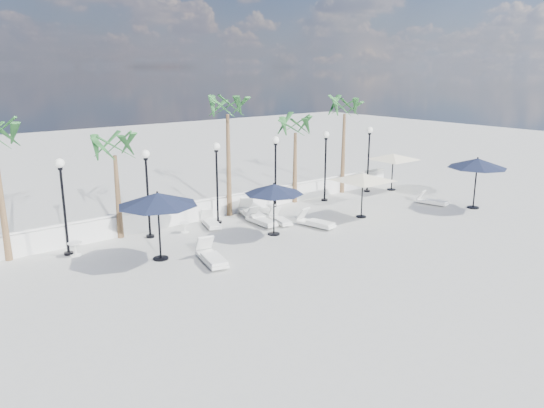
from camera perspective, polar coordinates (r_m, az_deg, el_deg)
ground at (r=20.41m, az=4.21°, el=-6.13°), size 100.00×100.00×0.00m
balustrade at (r=25.99m, az=-7.04°, el=-0.57°), size 26.00×0.30×1.01m
lamppost_1 at (r=21.84m, az=-21.59°, el=1.08°), size 0.36×0.36×3.84m
lamppost_2 at (r=23.06m, az=-13.30°, el=2.39°), size 0.36×0.36×3.84m
lamppost_3 at (r=24.71m, az=-5.96°, el=3.50°), size 0.36×0.36×3.84m
lamppost_4 at (r=26.72m, az=0.38°, el=4.41°), size 0.36×0.36×3.84m
lamppost_5 at (r=29.02m, az=5.79°, el=5.14°), size 0.36×0.36×3.84m
lamppost_6 at (r=31.53m, az=10.37°, el=5.73°), size 0.36×0.36×3.84m
palm_1 at (r=23.17m, az=-16.58°, el=5.41°), size 2.60×2.60×4.70m
palm_2 at (r=25.67m, az=-4.81°, el=9.85°), size 2.60×2.60×6.10m
palm_3 at (r=28.39m, az=2.53°, el=7.97°), size 2.60×2.60×4.90m
palm_4 at (r=30.86m, az=7.82°, el=9.82°), size 2.60×2.60×5.70m
lounger_1 at (r=20.18m, az=-6.51°, el=-5.64°), size 1.13×2.16×0.77m
lounger_2 at (r=24.71m, az=-6.62°, el=-1.95°), size 1.04×1.82×0.65m
lounger_3 at (r=25.05m, az=0.89°, el=-1.66°), size 0.88×1.69×0.61m
lounger_4 at (r=25.98m, az=-2.18°, el=-0.92°), size 1.29×2.28×0.81m
lounger_5 at (r=24.60m, az=4.72°, el=-1.93°), size 0.98×1.98×0.71m
lounger_6 at (r=24.85m, az=-1.15°, el=-1.73°), size 0.64×1.85×0.69m
lounger_7 at (r=29.74m, az=16.84°, el=0.32°), size 0.90×1.73×0.62m
side_table_0 at (r=22.18m, az=-20.41°, el=-4.43°), size 0.56×0.56×0.54m
side_table_1 at (r=24.02m, az=-9.38°, el=-2.41°), size 0.46×0.46×0.45m
side_table_2 at (r=26.65m, az=-0.12°, el=-0.48°), size 0.49×0.49×0.48m
parasol_navy_left at (r=20.29m, az=-12.21°, el=0.48°), size 3.06×3.06×2.70m
parasol_navy_mid at (r=22.93m, az=0.20°, el=1.60°), size 2.61×2.61×2.34m
parasol_navy_right at (r=29.29m, az=21.22°, el=4.10°), size 3.02×3.02×2.71m
parasol_cream_sq_a at (r=26.02m, az=9.76°, el=3.21°), size 4.79×4.79×2.35m
parasol_cream_sq_b at (r=32.34m, az=12.92°, el=5.27°), size 4.72×4.72×2.37m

